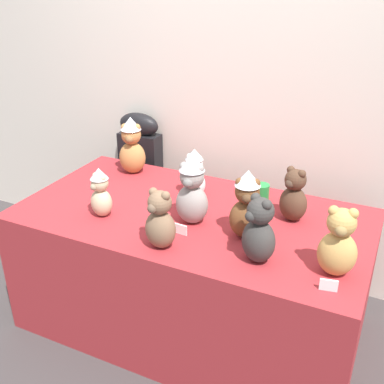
{
  "coord_description": "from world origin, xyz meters",
  "views": [
    {
      "loc": [
        0.91,
        -1.66,
        1.84
      ],
      "look_at": [
        0.0,
        0.25,
        0.83
      ],
      "focal_mm": 43.99,
      "sensor_mm": 36.0,
      "label": 1
    }
  ],
  "objects": [
    {
      "name": "teddy_bear_snow",
      "position": [
        -0.07,
        0.43,
        0.84
      ],
      "size": [
        0.14,
        0.12,
        0.28
      ],
      "rotation": [
        0.0,
        0.0,
        -0.1
      ],
      "color": "white",
      "rests_on": "display_table"
    },
    {
      "name": "name_card_front_left",
      "position": [
        0.75,
        -0.1,
        0.73
      ],
      "size": [
        0.07,
        0.02,
        0.05
      ],
      "primitive_type": "cube",
      "rotation": [
        0.0,
        0.0,
        0.19
      ],
      "color": "white",
      "rests_on": "display_table"
    },
    {
      "name": "teddy_bear_sand",
      "position": [
        -0.4,
        0.03,
        0.83
      ],
      "size": [
        0.14,
        0.13,
        0.26
      ],
      "rotation": [
        0.0,
        0.0,
        -0.27
      ],
      "color": "#CCB78E",
      "rests_on": "display_table"
    },
    {
      "name": "display_table",
      "position": [
        0.0,
        0.25,
        0.35
      ],
      "size": [
        1.79,
        0.94,
        0.71
      ],
      "primitive_type": "cube",
      "color": "maroon",
      "rests_on": "ground_plane"
    },
    {
      "name": "teddy_bear_mocha",
      "position": [
        0.01,
        -0.1,
        0.84
      ],
      "size": [
        0.16,
        0.14,
        0.28
      ],
      "rotation": [
        0.0,
        0.0,
        -0.15
      ],
      "color": "#7F6047",
      "rests_on": "display_table"
    },
    {
      "name": "teddy_bear_cocoa",
      "position": [
        0.48,
        0.4,
        0.84
      ],
      "size": [
        0.18,
        0.17,
        0.28
      ],
      "rotation": [
        0.0,
        0.0,
        -0.41
      ],
      "color": "#4C3323",
      "rests_on": "display_table"
    },
    {
      "name": "teddy_bear_honey",
      "position": [
        0.75,
        0.03,
        0.85
      ],
      "size": [
        0.17,
        0.15,
        0.31
      ],
      "rotation": [
        0.0,
        0.0,
        0.12
      ],
      "color": "tan",
      "rests_on": "display_table"
    },
    {
      "name": "party_cup_green",
      "position": [
        0.28,
        0.51,
        0.76
      ],
      "size": [
        0.08,
        0.08,
        0.11
      ],
      "primitive_type": "cylinder",
      "color": "#238C3D",
      "rests_on": "display_table"
    },
    {
      "name": "teddy_bear_charcoal",
      "position": [
        0.44,
        -0.01,
        0.85
      ],
      "size": [
        0.2,
        0.2,
        0.3
      ],
      "rotation": [
        0.0,
        0.0,
        -0.58
      ],
      "color": "#383533",
      "rests_on": "display_table"
    },
    {
      "name": "ground_plane",
      "position": [
        0.0,
        0.0,
        0.0
      ],
      "size": [
        10.0,
        10.0,
        0.0
      ],
      "primitive_type": "plane",
      "color": "#3D3838"
    },
    {
      "name": "name_card_front_middle",
      "position": [
        0.04,
        0.04,
        0.73
      ],
      "size": [
        0.07,
        0.01,
        0.05
      ],
      "primitive_type": "cube",
      "rotation": [
        0.0,
        0.0,
        -0.08
      ],
      "color": "white",
      "rests_on": "display_table"
    },
    {
      "name": "teddy_bear_caramel",
      "position": [
        -0.55,
        0.57,
        0.88
      ],
      "size": [
        0.19,
        0.18,
        0.35
      ],
      "rotation": [
        0.0,
        0.0,
        0.35
      ],
      "color": "#B27A42",
      "rests_on": "display_table"
    },
    {
      "name": "wall_back",
      "position": [
        0.0,
        0.97,
        1.3
      ],
      "size": [
        7.0,
        0.08,
        2.6
      ],
      "primitive_type": "cube",
      "color": "silver",
      "rests_on": "ground_plane"
    },
    {
      "name": "instrument_case",
      "position": [
        -0.67,
        0.85,
        0.5
      ],
      "size": [
        0.28,
        0.12,
        0.99
      ],
      "rotation": [
        0.0,
        0.0,
        0.01
      ],
      "color": "black",
      "rests_on": "ground_plane"
    },
    {
      "name": "teddy_bear_chestnut",
      "position": [
        0.32,
        0.15,
        0.87
      ],
      "size": [
        0.19,
        0.17,
        0.34
      ],
      "rotation": [
        0.0,
        0.0,
        0.32
      ],
      "color": "brown",
      "rests_on": "display_table"
    },
    {
      "name": "teddy_bear_ash",
      "position": [
        0.04,
        0.17,
        0.88
      ],
      "size": [
        0.17,
        0.15,
        0.35
      ],
      "rotation": [
        0.0,
        0.0,
        0.08
      ],
      "color": "gray",
      "rests_on": "display_table"
    }
  ]
}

